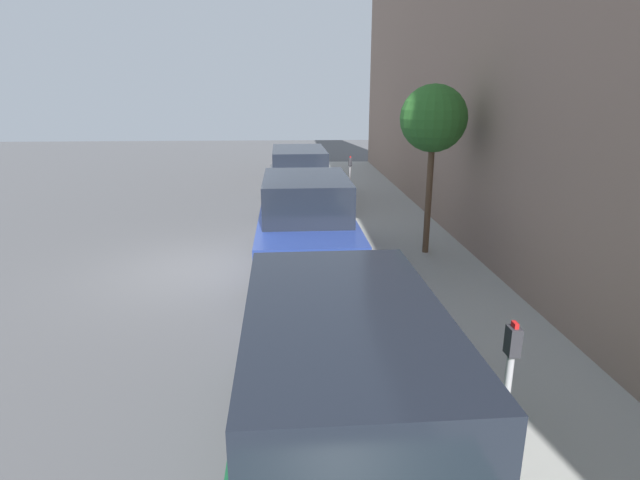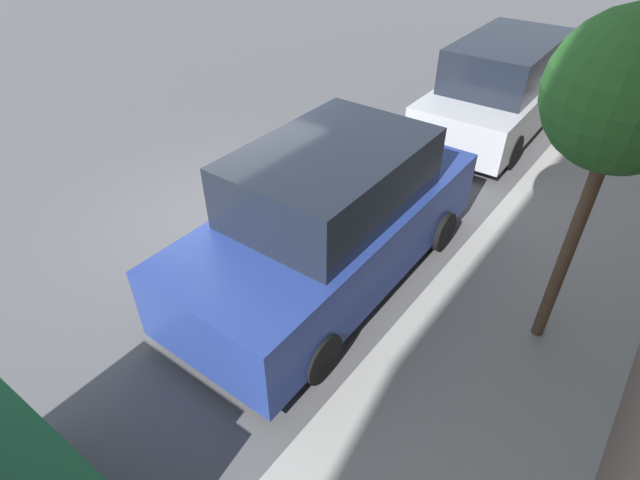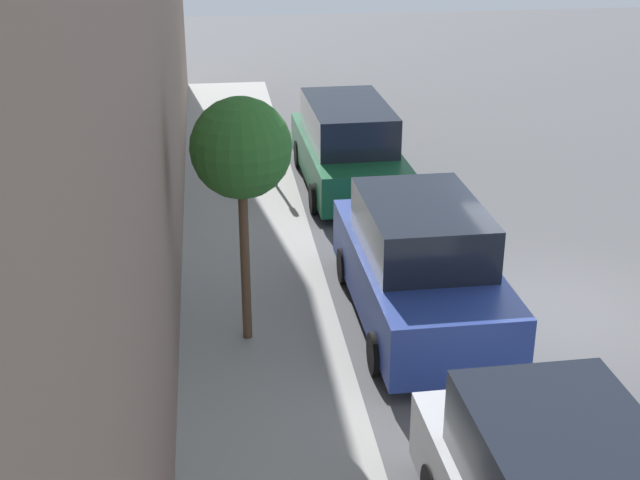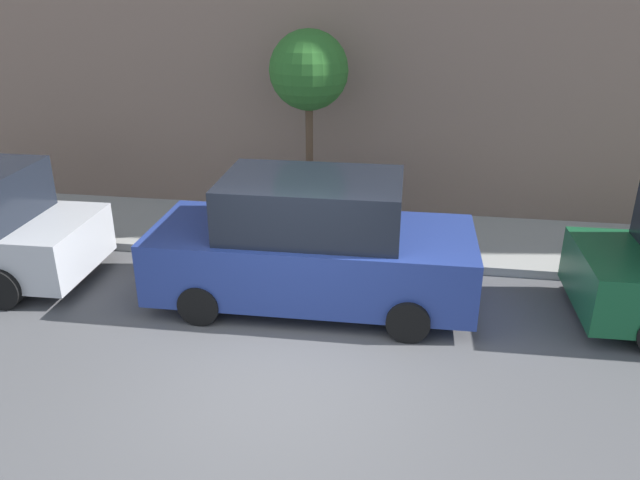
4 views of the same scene
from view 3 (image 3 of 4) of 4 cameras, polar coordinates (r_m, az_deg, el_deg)
name	(u,v)px [view 3 (image 3 of 4)]	position (r m, az deg, el deg)	size (l,w,h in m)	color
ground_plane	(550,311)	(14.96, 14.53, -4.43)	(60.00, 60.00, 0.00)	#515154
sidewalk	(260,325)	(13.95, -3.89, -5.46)	(2.45, 32.00, 0.15)	#9E9E99
parked_minivan_nearest	(347,147)	(19.68, 1.77, 6.00)	(2.02, 4.94, 1.90)	#14512D
parked_suv_second	(419,266)	(13.93, 6.38, -1.64)	(2.08, 4.83, 1.98)	navy
parking_meter_near	(276,147)	(19.26, -2.86, 5.97)	(0.11, 0.15, 1.46)	#ADADB2
street_tree	(241,150)	(12.32, -5.08, 5.76)	(1.42, 1.42, 3.67)	brown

